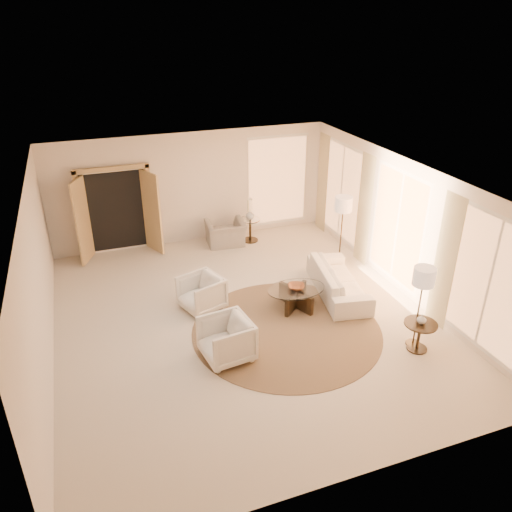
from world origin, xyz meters
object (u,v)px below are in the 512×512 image
object	(u,v)px
coffee_table	(296,295)
end_vase	(422,319)
end_table	(420,331)
side_table	(250,228)
floor_lamp_far	(424,280)
bowl	(296,287)
side_vase	(250,215)
armchair_left	(201,292)
accent_chair	(225,229)
sofa	(338,280)
armchair_right	(226,338)
floor_lamp_near	(343,207)

from	to	relation	value
coffee_table	end_vase	size ratio (longest dim) A/B	8.22
end_table	side_table	size ratio (longest dim) A/B	0.95
floor_lamp_far	bowl	size ratio (longest dim) A/B	4.74
coffee_table	side_vase	bearing A→B (deg)	86.30
coffee_table	armchair_left	bearing A→B (deg)	161.43
armchair_left	accent_chair	size ratio (longest dim) A/B	0.82
sofa	armchair_right	world-z (taller)	armchair_right
accent_chair	side_table	xyz separation A→B (m)	(0.67, 0.00, -0.05)
bowl	sofa	bearing A→B (deg)	10.63
sofa	armchair_left	xyz separation A→B (m)	(-2.86, 0.40, 0.08)
armchair_left	floor_lamp_near	xyz separation A→B (m)	(3.58, 0.87, 1.02)
sofa	side_vase	world-z (taller)	side_vase
armchair_left	bowl	bearing A→B (deg)	52.21
floor_lamp_far	sofa	bearing A→B (deg)	101.40
floor_lamp_far	armchair_right	bearing A→B (deg)	166.63
sofa	floor_lamp_near	xyz separation A→B (m)	(0.72, 1.27, 1.10)
side_table	floor_lamp_near	bearing A→B (deg)	-50.63
floor_lamp_near	floor_lamp_far	distance (m)	3.35
armchair_right	coffee_table	xyz separation A→B (m)	(1.79, 1.09, -0.14)
armchair_left	armchair_right	world-z (taller)	armchair_right
bowl	end_vase	xyz separation A→B (m)	(1.46, -2.01, 0.15)
armchair_left	bowl	size ratio (longest dim) A/B	2.39
side_vase	floor_lamp_near	bearing A→B (deg)	-50.63
accent_chair	floor_lamp_near	world-z (taller)	floor_lamp_near
floor_lamp_near	bowl	size ratio (longest dim) A/B	5.06
bowl	end_table	bearing A→B (deg)	-54.07
floor_lamp_far	side_vase	size ratio (longest dim) A/B	6.54
accent_chair	side_table	size ratio (longest dim) A/B	1.56
armchair_right	floor_lamp_far	bearing A→B (deg)	69.55
sofa	bowl	world-z (taller)	sofa
coffee_table	floor_lamp_near	bearing A→B (deg)	39.42
armchair_right	bowl	xyz separation A→B (m)	(1.79, 1.09, 0.06)
armchair_right	accent_chair	world-z (taller)	accent_chair
floor_lamp_near	coffee_table	bearing A→B (deg)	-140.58
armchair_left	floor_lamp_near	bearing A→B (deg)	84.41
end_vase	armchair_right	bearing A→B (deg)	164.12
armchair_right	accent_chair	size ratio (longest dim) A/B	0.87
accent_chair	end_vase	size ratio (longest dim) A/B	5.51
armchair_right	end_table	bearing A→B (deg)	67.03
sofa	floor_lamp_far	distance (m)	2.33
coffee_table	floor_lamp_far	size ratio (longest dim) A/B	0.92
armchair_right	floor_lamp_near	xyz separation A→B (m)	(3.57, 2.56, 0.99)
side_table	side_vase	xyz separation A→B (m)	(0.00, 0.00, 0.35)
accent_chair	coffee_table	xyz separation A→B (m)	(0.45, -3.38, -0.14)
armchair_left	side_table	bearing A→B (deg)	124.91
floor_lamp_near	end_vase	size ratio (longest dim) A/B	9.58
sofa	armchair_right	size ratio (longest dim) A/B	2.57
floor_lamp_near	end_vase	world-z (taller)	floor_lamp_near
coffee_table	bowl	distance (m)	0.20
coffee_table	sofa	bearing A→B (deg)	10.63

